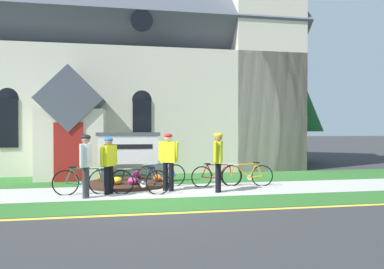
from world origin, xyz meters
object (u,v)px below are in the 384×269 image
(bicycle_green, at_px, (162,176))
(bicycle_yellow, at_px, (247,175))
(cyclist_in_orange_jersey, at_px, (168,157))
(bicycle_white, at_px, (217,175))
(church_sign, at_px, (128,150))
(bicycle_orange, at_px, (83,181))
(cyclist_in_blue_jersey, at_px, (109,161))
(cyclist_in_green_jersey, at_px, (86,161))
(cyclist_in_white_jersey, at_px, (218,157))
(roadside_conifer, at_px, (288,88))
(bicycle_red, at_px, (140,181))

(bicycle_green, relative_size, bicycle_yellow, 0.97)
(bicycle_yellow, xyz_separation_m, cyclist_in_orange_jersey, (-2.63, -0.47, 0.66))
(bicycle_white, bearing_deg, church_sign, 159.10)
(church_sign, bearing_deg, bicycle_white, -20.90)
(bicycle_yellow, height_order, cyclist_in_orange_jersey, cyclist_in_orange_jersey)
(church_sign, distance_m, bicycle_orange, 2.34)
(bicycle_yellow, xyz_separation_m, cyclist_in_blue_jersey, (-4.37, -0.69, 0.59))
(bicycle_white, relative_size, cyclist_in_green_jersey, 1.00)
(church_sign, relative_size, bicycle_green, 1.31)
(bicycle_white, bearing_deg, cyclist_in_white_jersey, -101.53)
(bicycle_green, height_order, bicycle_yellow, bicycle_green)
(bicycle_yellow, xyz_separation_m, cyclist_in_white_jersey, (-1.21, -0.94, 0.68))
(roadside_conifer, bearing_deg, bicycle_green, -136.11)
(bicycle_white, distance_m, roadside_conifer, 10.53)
(bicycle_orange, relative_size, cyclist_in_green_jersey, 1.00)
(bicycle_white, distance_m, bicycle_yellow, 1.00)
(cyclist_in_white_jersey, height_order, cyclist_in_green_jersey, cyclist_in_white_jersey)
(bicycle_green, relative_size, cyclist_in_white_jersey, 0.93)
(church_sign, relative_size, cyclist_in_white_jersey, 1.22)
(bicycle_white, bearing_deg, cyclist_in_green_jersey, -162.37)
(bicycle_orange, xyz_separation_m, cyclist_in_blue_jersey, (0.70, -0.04, 0.57))
(church_sign, distance_m, bicycle_yellow, 4.06)
(church_sign, distance_m, bicycle_red, 2.19)
(bicycle_yellow, bearing_deg, cyclist_in_orange_jersey, -169.89)
(church_sign, relative_size, cyclist_in_blue_jersey, 1.31)
(bicycle_white, xyz_separation_m, bicycle_yellow, (1.00, -0.09, 0.00))
(bicycle_red, distance_m, cyclist_in_blue_jersey, 1.07)
(bicycle_white, bearing_deg, cyclist_in_orange_jersey, -161.18)
(bicycle_orange, bearing_deg, cyclist_in_orange_jersey, 4.23)
(bicycle_white, height_order, cyclist_in_white_jersey, cyclist_in_white_jersey)
(roadside_conifer, bearing_deg, cyclist_in_green_jersey, -138.29)
(bicycle_orange, relative_size, cyclist_in_blue_jersey, 1.05)
(bicycle_white, bearing_deg, bicycle_green, 175.99)
(bicycle_white, xyz_separation_m, cyclist_in_white_jersey, (-0.21, -1.03, 0.68))
(roadside_conifer, bearing_deg, cyclist_in_orange_jersey, -133.12)
(cyclist_in_blue_jersey, bearing_deg, bicycle_white, 13.01)
(cyclist_in_white_jersey, distance_m, cyclist_in_green_jersey, 3.74)
(bicycle_green, bearing_deg, bicycle_orange, -159.45)
(roadside_conifer, bearing_deg, cyclist_in_white_jersey, -125.85)
(bicycle_orange, relative_size, cyclist_in_white_jersey, 0.98)
(bicycle_green, distance_m, bicycle_yellow, 2.78)
(church_sign, height_order, bicycle_green, church_sign)
(bicycle_yellow, distance_m, cyclist_in_white_jersey, 1.67)
(cyclist_in_orange_jersey, distance_m, roadside_conifer, 11.74)
(bicycle_red, bearing_deg, cyclist_in_blue_jersey, 169.52)
(bicycle_red, bearing_deg, church_sign, 99.09)
(bicycle_white, bearing_deg, roadside_conifer, 51.62)
(cyclist_in_green_jersey, bearing_deg, bicycle_white, 17.63)
(church_sign, relative_size, bicycle_yellow, 1.28)
(cyclist_in_green_jersey, bearing_deg, roadside_conifer, 41.71)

